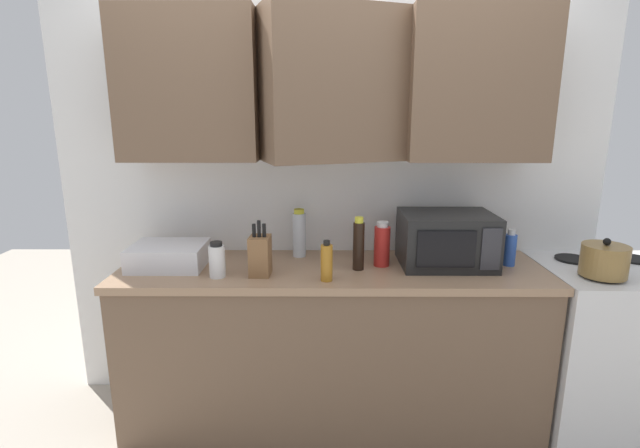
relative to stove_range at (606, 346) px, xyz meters
name	(u,v)px	position (x,y,z in m)	size (l,w,h in m)	color
wall_back_with_cabinets	(332,135)	(-1.50, 0.25, 1.12)	(3.10, 0.55, 2.60)	white
counter_run	(332,344)	(-1.50, 0.02, 0.00)	(2.23, 0.63, 0.90)	brown
stove_range	(606,346)	(0.00, 0.00, 0.00)	(0.76, 0.64, 0.91)	silver
kettle	(604,260)	(-0.17, -0.14, 0.54)	(0.22, 0.22, 0.19)	olive
microwave	(446,239)	(-0.90, 0.06, 0.59)	(0.48, 0.37, 0.28)	black
dish_rack	(169,255)	(-2.36, 0.02, 0.51)	(0.38, 0.30, 0.12)	silver
knife_block	(260,255)	(-1.86, -0.11, 0.55)	(0.11, 0.13, 0.28)	brown
bottle_amber_vinegar	(327,262)	(-1.53, -0.19, 0.54)	(0.06, 0.06, 0.20)	#AD701E
bottle_clear_tall	(299,234)	(-1.68, 0.21, 0.58)	(0.07, 0.07, 0.27)	silver
bottle_blue_cleaner	(510,249)	(-0.56, 0.05, 0.54)	(0.06, 0.06, 0.20)	#2D56B7
bottle_white_jar	(217,260)	(-2.07, -0.14, 0.53)	(0.08, 0.08, 0.18)	white
bottle_soy_dark	(359,245)	(-1.37, -0.02, 0.58)	(0.06, 0.06, 0.28)	black
bottle_red_sauce	(382,245)	(-1.24, 0.04, 0.56)	(0.08, 0.08, 0.24)	red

